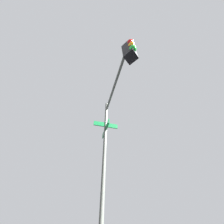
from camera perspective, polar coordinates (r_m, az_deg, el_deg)
traffic_signal_near at (r=3.56m, az=1.15°, el=-0.33°), size 2.13×2.99×5.93m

